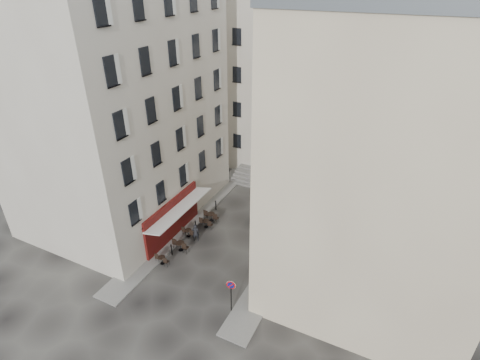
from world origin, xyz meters
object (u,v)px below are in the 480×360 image
Objects in this scene: bistro_table_a at (162,259)px; pedestrian at (196,233)px; no_parking_sign at (231,291)px; bistro_table_b at (181,245)px.

pedestrian is at bearing 77.49° from bistro_table_a.
no_parking_sign reaches higher than pedestrian.
bistro_table_b is 0.88× the size of pedestrian.
bistro_table_a is at bearing 51.47° from pedestrian.
pedestrian is (0.40, 1.58, 0.29)m from bistro_table_b.
bistro_table_a is 0.84× the size of bistro_table_b.
pedestrian is at bearing 75.72° from bistro_table_b.
no_parking_sign is 1.66× the size of pedestrian.
bistro_table_b is (0.37, 1.92, 0.08)m from bistro_table_a.
bistro_table_b reaches higher than bistro_table_a.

